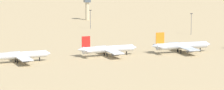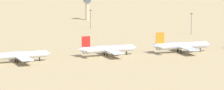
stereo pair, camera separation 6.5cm
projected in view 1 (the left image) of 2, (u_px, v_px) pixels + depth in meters
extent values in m
plane|color=tan|center=(106.00, 56.00, 376.11)|extent=(4000.00, 4000.00, 0.00)
cylinder|color=silver|center=(19.00, 55.00, 355.96)|extent=(30.84, 6.14, 3.83)
cone|color=silver|center=(48.00, 53.00, 362.15)|extent=(3.14, 3.85, 3.64)
cube|color=silver|center=(21.00, 56.00, 356.40)|extent=(8.81, 31.05, 0.54)
cylinder|color=slate|center=(19.00, 56.00, 363.54)|extent=(3.60, 2.36, 2.11)
cylinder|color=slate|center=(26.00, 61.00, 350.39)|extent=(3.60, 2.36, 2.11)
cylinder|color=black|center=(40.00, 59.00, 360.74)|extent=(0.67, 0.67, 2.11)
cylinder|color=black|center=(15.00, 60.00, 357.98)|extent=(0.67, 0.67, 2.11)
cylinder|color=black|center=(17.00, 61.00, 353.77)|extent=(0.67, 0.67, 2.11)
cylinder|color=silver|center=(108.00, 49.00, 377.22)|extent=(30.85, 5.60, 3.84)
cone|color=silver|center=(134.00, 47.00, 383.15)|extent=(3.08, 3.80, 3.64)
cone|color=silver|center=(81.00, 50.00, 371.21)|extent=(4.02, 3.48, 3.26)
cube|color=red|center=(86.00, 42.00, 371.69)|extent=(5.01, 0.77, 6.23)
cube|color=silver|center=(84.00, 49.00, 375.93)|extent=(3.44, 6.69, 0.35)
cube|color=silver|center=(88.00, 51.00, 368.86)|extent=(3.44, 6.69, 0.35)
cube|color=silver|center=(109.00, 50.00, 377.65)|extent=(8.29, 31.01, 0.54)
cylinder|color=slate|center=(107.00, 50.00, 384.83)|extent=(3.57, 2.31, 2.11)
cylinder|color=slate|center=(116.00, 54.00, 371.56)|extent=(3.57, 2.31, 2.11)
cylinder|color=black|center=(127.00, 53.00, 381.81)|extent=(0.67, 0.67, 2.11)
cylinder|color=black|center=(104.00, 54.00, 379.28)|extent=(0.67, 0.67, 2.11)
cylinder|color=black|center=(107.00, 55.00, 375.04)|extent=(0.67, 0.67, 2.11)
cylinder|color=silver|center=(182.00, 46.00, 388.82)|extent=(32.13, 4.31, 4.01)
cone|color=silver|center=(208.00, 44.00, 394.23)|extent=(3.04, 3.84, 3.81)
cone|color=silver|center=(155.00, 46.00, 383.31)|extent=(4.04, 3.45, 3.41)
cube|color=orange|center=(160.00, 38.00, 383.66)|extent=(5.22, 0.55, 6.52)
cube|color=silver|center=(157.00, 45.00, 388.16)|extent=(3.27, 6.85, 0.36)
cube|color=silver|center=(163.00, 47.00, 380.63)|extent=(3.27, 6.85, 0.36)
cube|color=silver|center=(183.00, 47.00, 389.22)|extent=(7.12, 32.16, 0.56)
cylinder|color=slate|center=(180.00, 47.00, 396.80)|extent=(3.63, 2.24, 2.21)
cylinder|color=slate|center=(190.00, 51.00, 382.68)|extent=(3.63, 2.24, 2.21)
cylinder|color=black|center=(200.00, 50.00, 393.07)|extent=(0.70, 0.70, 2.21)
cylinder|color=black|center=(178.00, 50.00, 391.08)|extent=(0.70, 0.70, 2.21)
cylinder|color=black|center=(181.00, 52.00, 386.56)|extent=(0.70, 0.70, 2.21)
cylinder|color=#C6B793|center=(87.00, 11.00, 559.12)|extent=(3.20, 3.20, 15.23)
cube|color=#4C5660|center=(87.00, 0.00, 557.64)|extent=(5.20, 5.20, 4.30)
cylinder|color=#59595E|center=(90.00, 20.00, 500.84)|extent=(0.36, 0.36, 13.93)
cube|color=#333333|center=(90.00, 10.00, 499.75)|extent=(1.80, 0.50, 0.50)
cylinder|color=#59595E|center=(191.00, 24.00, 466.37)|extent=(0.36, 0.36, 14.94)
cube|color=#333333|center=(191.00, 14.00, 465.20)|extent=(1.80, 0.50, 0.50)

